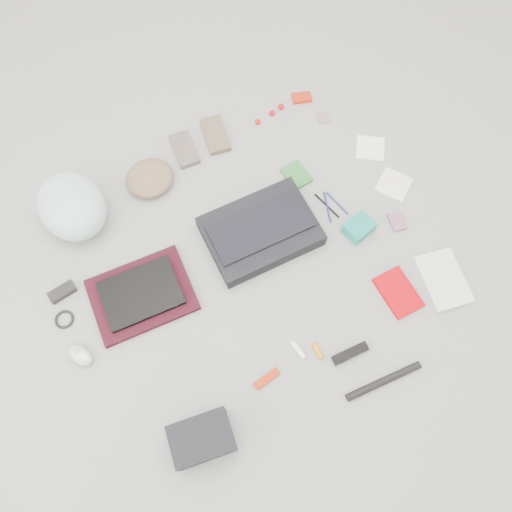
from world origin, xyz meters
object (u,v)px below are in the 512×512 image
messenger_bag (261,231)px  book_red (398,292)px  laptop (141,293)px  camera_bag (202,439)px  bike_helmet (72,206)px  accordion_wallet (359,228)px

messenger_bag → book_red: bearing=-51.4°
messenger_bag → laptop: messenger_bag is taller
messenger_bag → camera_bag: 0.81m
bike_helmet → camera_bag: bearing=-93.0°
bike_helmet → accordion_wallet: size_ratio=2.91×
messenger_bag → laptop: (-0.53, 0.03, -0.00)m
laptop → book_red: (0.84, -0.53, -0.03)m
messenger_bag → bike_helmet: (-0.59, 0.48, 0.06)m
laptop → accordion_wallet: size_ratio=2.63×
bike_helmet → camera_bag: bike_helmet is taller
bike_helmet → book_red: bike_helmet is taller
laptop → accordion_wallet: accordion_wallet is taller
camera_bag → accordion_wallet: (0.94, 0.35, -0.04)m
laptop → camera_bag: 0.59m
messenger_bag → book_red: 0.59m
laptop → camera_bag: (-0.07, -0.58, 0.03)m
bike_helmet → camera_bag: size_ratio=1.59×
camera_bag → messenger_bag: bearing=56.9°
laptop → camera_bag: camera_bag is taller
laptop → accordion_wallet: bearing=-5.7°
bike_helmet → accordion_wallet: bike_helmet is taller
book_red → messenger_bag: bearing=127.4°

